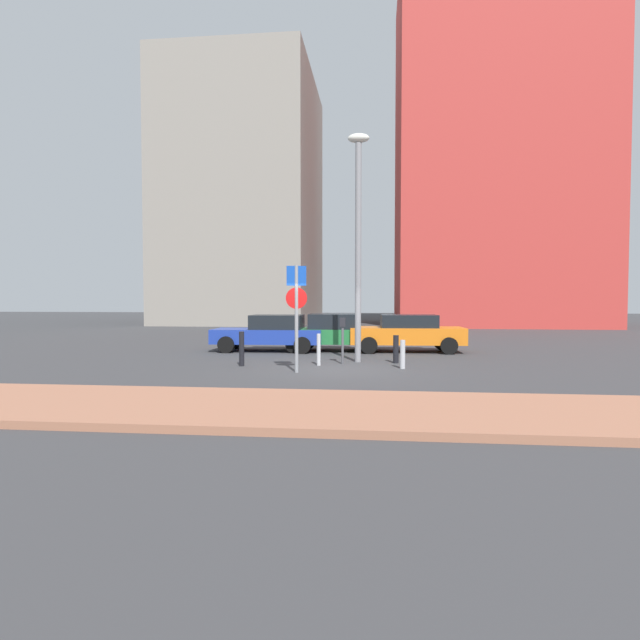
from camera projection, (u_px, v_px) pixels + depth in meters
ground_plane at (333, 369)px, 15.52m from camera, size 120.00×120.00×0.00m
sidewalk_brick at (305, 409)px, 9.55m from camera, size 40.00×3.40×0.14m
parked_car_blue at (271, 332)px, 20.73m from camera, size 4.34×2.00×1.44m
parked_car_green at (332, 332)px, 20.85m from camera, size 4.13×2.19×1.47m
parked_car_orange at (407, 332)px, 20.46m from camera, size 4.44×2.06×1.45m
parking_sign_post at (296, 305)px, 14.71m from camera, size 0.59×0.15×3.02m
parking_meter at (343, 334)px, 16.67m from camera, size 0.18×0.14×1.47m
street_lamp at (358, 229)px, 17.06m from camera, size 0.70×0.36×7.41m
traffic_bollard_near at (396, 349)px, 16.90m from camera, size 0.18×0.18×0.90m
traffic_bollard_mid at (319, 350)px, 16.32m from camera, size 0.12×0.12×0.99m
traffic_bollard_far at (403, 354)px, 15.58m from camera, size 0.15×0.15×0.85m
traffic_bollard_edge at (242, 349)px, 16.17m from camera, size 0.16×0.16×1.07m
building_colorful_midrise at (493, 150)px, 41.26m from camera, size 14.82×12.99×27.55m
building_under_construction at (246, 201)px, 45.41m from camera, size 11.82×14.87×20.94m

